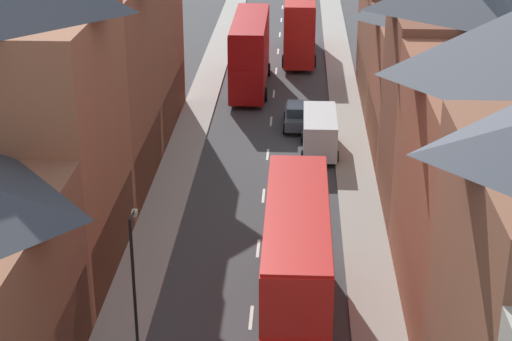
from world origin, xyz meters
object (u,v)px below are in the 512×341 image
object	(u,v)px
double_decker_bus_mid_street	(250,52)
car_parked_left_a	(298,115)
delivery_van	(320,131)
street_lamp	(134,272)
double_decker_bus_far_approaching	(296,264)
double_decker_bus_lead	(299,24)

from	to	relation	value
double_decker_bus_mid_street	car_parked_left_a	world-z (taller)	double_decker_bus_mid_street
delivery_van	street_lamp	world-z (taller)	street_lamp
street_lamp	double_decker_bus_far_approaching	bearing A→B (deg)	15.59
delivery_van	street_lamp	xyz separation A→B (m)	(-7.35, -20.71, 1.90)
double_decker_bus_mid_street	delivery_van	size ratio (longest dim) A/B	2.08
double_decker_bus_lead	car_parked_left_a	size ratio (longest dim) A/B	2.66
car_parked_left_a	double_decker_bus_far_approaching	bearing A→B (deg)	-90.02
double_decker_bus_lead	delivery_van	xyz separation A→B (m)	(1.31, -21.69, -1.48)
double_decker_bus_far_approaching	car_parked_left_a	xyz separation A→B (m)	(0.01, 23.41, -2.01)
double_decker_bus_lead	street_lamp	bearing A→B (deg)	-98.11
double_decker_bus_lead	double_decker_bus_mid_street	distance (m)	9.65
delivery_van	double_decker_bus_far_approaching	bearing A→B (deg)	-93.94
car_parked_left_a	street_lamp	world-z (taller)	street_lamp
double_decker_bus_far_approaching	double_decker_bus_lead	bearing A→B (deg)	90.00
double_decker_bus_mid_street	double_decker_bus_far_approaching	xyz separation A→B (m)	(3.60, -31.76, 0.00)
double_decker_bus_mid_street	car_parked_left_a	distance (m)	9.31
double_decker_bus_mid_street	street_lamp	distance (m)	33.53
double_decker_bus_far_approaching	car_parked_left_a	bearing A→B (deg)	89.98
car_parked_left_a	delivery_van	xyz separation A→B (m)	(1.30, -4.39, 0.53)
delivery_van	double_decker_bus_mid_street	bearing A→B (deg)	111.09
double_decker_bus_lead	car_parked_left_a	bearing A→B (deg)	-89.97
double_decker_bus_lead	car_parked_left_a	world-z (taller)	double_decker_bus_lead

